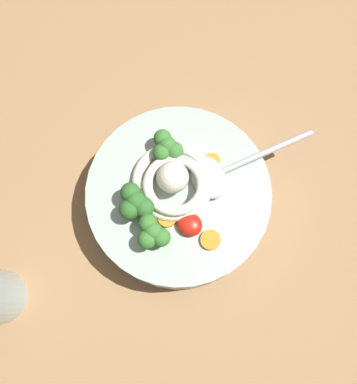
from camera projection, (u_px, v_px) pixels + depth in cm
name	position (u px, v px, depth cm)	size (l,w,h in cm)	color
table_slab	(166.00, 209.00, 64.83)	(103.68, 103.68, 3.99)	#936D47
soup_bowl	(178.00, 198.00, 59.76)	(24.05, 24.05, 6.46)	#9EB2A3
noodle_pile	(173.00, 181.00, 55.61)	(11.54, 11.31, 4.64)	silver
soup_spoon	(218.00, 173.00, 56.56)	(11.41, 16.65, 1.60)	#B7B7BC
chili_sauce_dollop	(190.00, 224.00, 54.92)	(3.26, 2.93, 1.47)	#B2190F
broccoli_floret_far	(135.00, 203.00, 53.84)	(5.00, 4.30, 3.95)	#7A9E60
broccoli_floret_right	(167.00, 147.00, 55.95)	(4.53, 3.90, 3.58)	#7A9E60
broccoli_floret_center	(152.00, 233.00, 53.08)	(4.61, 3.97, 3.65)	#7A9E60
carrot_slice_near_spoon	(210.00, 240.00, 54.89)	(2.54, 2.54, 0.53)	orange
carrot_slice_beside_noodles	(212.00, 161.00, 57.57)	(2.18, 2.18, 0.47)	orange
carrot_slice_front	(167.00, 218.00, 55.52)	(2.35, 2.35, 0.70)	orange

